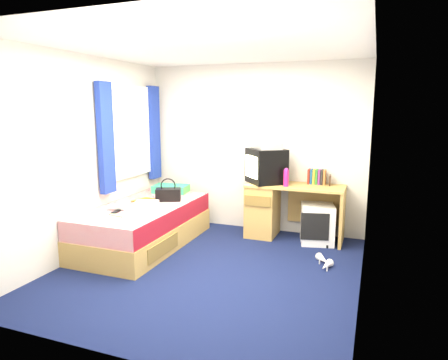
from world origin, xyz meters
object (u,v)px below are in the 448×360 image
at_px(bed, 144,225).
at_px(vcr, 267,146).
at_px(storage_cube, 317,224).
at_px(colour_swatch_fan, 117,215).
at_px(pink_water_bottle, 286,178).
at_px(white_heels, 325,263).
at_px(water_bottle, 117,207).
at_px(handbag, 168,194).
at_px(magazine, 144,200).
at_px(desk, 275,208).
at_px(picture_frame, 330,180).
at_px(aerosol_can, 285,178).
at_px(remote_control, 116,212).
at_px(towel, 146,205).
at_px(pillow, 171,189).
at_px(crt_tv, 266,166).

height_order(bed, vcr, vcr).
bearing_deg(storage_cube, colour_swatch_fan, -158.03).
distance_m(pink_water_bottle, white_heels, 1.26).
relative_size(bed, water_bottle, 10.00).
bearing_deg(handbag, magazine, 179.18).
height_order(bed, desk, desk).
relative_size(pink_water_bottle, water_bottle, 1.09).
relative_size(bed, picture_frame, 14.29).
bearing_deg(handbag, aerosol_can, -0.84).
bearing_deg(picture_frame, vcr, -176.39).
bearing_deg(desk, white_heels, -47.64).
relative_size(bed, remote_control, 12.50).
distance_m(pink_water_bottle, towel, 1.85).
xyz_separation_m(pillow, water_bottle, (-0.12, -1.17, -0.02)).
bearing_deg(towel, remote_control, -131.36).
height_order(bed, remote_control, remote_control).
xyz_separation_m(magazine, remote_control, (0.02, -0.66, 0.00)).
xyz_separation_m(pink_water_bottle, water_bottle, (-1.84, -1.18, -0.28)).
height_order(vcr, towel, vcr).
distance_m(magazine, water_bottle, 0.56).
bearing_deg(storage_cube, towel, -164.27).
relative_size(picture_frame, white_heels, 0.34).
bearing_deg(magazine, storage_cube, 17.24).
relative_size(pillow, storage_cube, 0.96).
bearing_deg(colour_swatch_fan, vcr, 48.59).
height_order(vcr, pink_water_bottle, vcr).
distance_m(picture_frame, aerosol_can, 0.60).
relative_size(aerosol_can, towel, 0.62).
relative_size(picture_frame, aerosol_can, 0.81).
bearing_deg(pillow, white_heels, -16.87).
distance_m(pillow, magazine, 0.62).
xyz_separation_m(bed, handbag, (0.18, 0.34, 0.36)).
distance_m(handbag, towel, 0.51).
height_order(bed, picture_frame, picture_frame).
bearing_deg(white_heels, pillow, 163.13).
bearing_deg(pink_water_bottle, vcr, 153.54).
relative_size(remote_control, white_heels, 0.39).
distance_m(pillow, desk, 1.57).
distance_m(towel, remote_control, 0.38).
distance_m(handbag, water_bottle, 0.77).
bearing_deg(vcr, white_heels, 12.94).
height_order(crt_tv, water_bottle, crt_tv).
bearing_deg(handbag, desk, 1.67).
xyz_separation_m(bed, pink_water_bottle, (1.68, 0.83, 0.59)).
xyz_separation_m(bed, aerosol_can, (1.63, 0.97, 0.57)).
bearing_deg(pillow, crt_tv, 6.58).
bearing_deg(aerosol_can, water_bottle, -143.65).
distance_m(storage_cube, handbag, 2.03).
xyz_separation_m(bed, water_bottle, (-0.16, -0.35, 0.31)).
height_order(vcr, aerosol_can, vcr).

